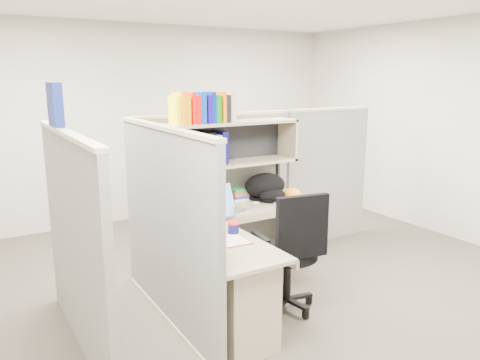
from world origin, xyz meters
TOP-DOWN VIEW (x-y plane):
  - ground at (0.00, 0.00)m, footprint 6.00×6.00m
  - room_shell at (0.00, 0.00)m, footprint 6.00×6.00m
  - cubicle at (-0.37, 0.45)m, footprint 3.79×1.84m
  - desk at (-0.41, -0.29)m, footprint 1.74×1.75m
  - laptop at (-0.13, 0.39)m, footprint 0.43×0.43m
  - backpack at (0.48, 0.60)m, footprint 0.51×0.42m
  - orange_cap at (0.73, 0.52)m, footprint 0.23×0.25m
  - snack_canister at (-0.38, -0.15)m, footprint 0.10×0.10m
  - tissue_box at (-0.75, -0.45)m, footprint 0.14×0.14m
  - mouse at (0.25, 0.49)m, footprint 0.09×0.06m
  - paper_cup at (-0.05, 0.75)m, footprint 0.09×0.09m
  - book_stack at (0.21, 0.79)m, footprint 0.19×0.25m
  - loose_paper at (-0.47, -0.28)m, footprint 0.23×0.29m
  - task_chair at (0.05, -0.35)m, footprint 0.60×0.55m

SIDE VIEW (x-z plane):
  - ground at x=0.00m, z-range 0.00..0.00m
  - task_chair at x=0.05m, z-range -0.16..0.92m
  - desk at x=-0.41m, z-range 0.07..0.80m
  - loose_paper at x=-0.47m, z-range 0.73..0.73m
  - mouse at x=0.25m, z-range 0.73..0.76m
  - snack_canister at x=-0.38m, z-range 0.73..0.83m
  - orange_cap at x=0.73m, z-range 0.73..0.83m
  - paper_cup at x=-0.05m, z-range 0.73..0.84m
  - book_stack at x=0.21m, z-range 0.73..0.85m
  - tissue_box at x=-0.75m, z-range 0.73..0.90m
  - laptop at x=-0.13m, z-range 0.73..0.99m
  - backpack at x=0.48m, z-range 0.73..1.00m
  - cubicle at x=-0.37m, z-range -0.07..1.88m
  - room_shell at x=0.00m, z-range -1.38..4.62m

